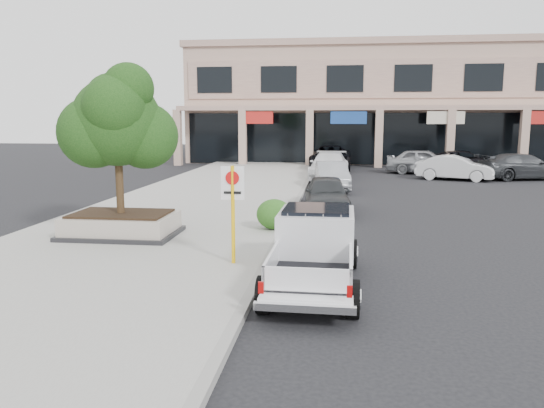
% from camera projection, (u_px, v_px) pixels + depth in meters
% --- Properties ---
extents(ground, '(120.00, 120.00, 0.00)m').
position_uv_depth(ground, '(331.00, 269.00, 12.50)').
color(ground, black).
rests_on(ground, ground).
extents(sidewalk, '(8.00, 52.00, 0.15)m').
position_uv_depth(sidewalk, '(180.00, 216.00, 19.04)').
color(sidewalk, gray).
rests_on(sidewalk, ground).
extents(curb, '(0.20, 52.00, 0.15)m').
position_uv_depth(curb, '(289.00, 218.00, 18.56)').
color(curb, gray).
rests_on(curb, ground).
extents(strip_mall, '(40.55, 12.43, 9.50)m').
position_uv_depth(strip_mall, '(435.00, 104.00, 44.00)').
color(strip_mall, tan).
rests_on(strip_mall, ground).
extents(planter, '(3.20, 2.20, 0.68)m').
position_uv_depth(planter, '(121.00, 224.00, 15.40)').
color(planter, black).
rests_on(planter, sidewalk).
extents(planter_tree, '(2.90, 2.55, 4.00)m').
position_uv_depth(planter_tree, '(123.00, 122.00, 15.07)').
color(planter_tree, black).
rests_on(planter_tree, planter).
extents(no_parking_sign, '(0.55, 0.09, 2.30)m').
position_uv_depth(no_parking_sign, '(233.00, 201.00, 12.27)').
color(no_parking_sign, yellow).
rests_on(no_parking_sign, sidewalk).
extents(hedge, '(1.10, 0.99, 0.93)m').
position_uv_depth(hedge, '(274.00, 214.00, 16.26)').
color(hedge, '#204D16').
rests_on(hedge, sidewalk).
extents(pickup_truck, '(1.92, 5.00, 1.56)m').
position_uv_depth(pickup_truck, '(314.00, 251.00, 11.07)').
color(pickup_truck, silver).
rests_on(pickup_truck, ground).
extents(curb_car_a, '(1.92, 4.15, 1.38)m').
position_uv_depth(curb_car_a, '(327.00, 194.00, 20.13)').
color(curb_car_a, '#292C2E').
rests_on(curb_car_a, ground).
extents(curb_car_b, '(1.92, 4.38, 1.40)m').
position_uv_depth(curb_car_b, '(332.00, 176.00, 26.40)').
color(curb_car_b, '#9EA0A5').
rests_on(curb_car_b, ground).
extents(curb_car_c, '(2.40, 5.46, 1.56)m').
position_uv_depth(curb_car_c, '(329.00, 166.00, 31.25)').
color(curb_car_c, silver).
rests_on(curb_car_c, ground).
extents(curb_car_d, '(2.89, 6.02, 1.66)m').
position_uv_depth(curb_car_d, '(331.00, 158.00, 37.09)').
color(curb_car_d, black).
rests_on(curb_car_d, ground).
extents(lot_car_a, '(3.99, 1.81, 1.33)m').
position_uv_depth(lot_car_a, '(462.00, 167.00, 31.86)').
color(lot_car_a, '#989AA0').
rests_on(lot_car_a, ground).
extents(lot_car_b, '(4.57, 2.71, 1.42)m').
position_uv_depth(lot_car_b, '(455.00, 168.00, 30.59)').
color(lot_car_b, silver).
rests_on(lot_car_b, ground).
extents(lot_car_c, '(5.61, 3.39, 1.52)m').
position_uv_depth(lot_car_c, '(523.00, 167.00, 30.87)').
color(lot_car_c, '#2B2D30').
rests_on(lot_car_c, ground).
extents(lot_car_d, '(5.44, 3.04, 1.44)m').
position_uv_depth(lot_car_d, '(466.00, 161.00, 35.05)').
color(lot_car_d, black).
rests_on(lot_car_d, ground).
extents(lot_car_e, '(5.06, 2.91, 1.62)m').
position_uv_depth(lot_car_e, '(424.00, 161.00, 33.98)').
color(lot_car_e, gray).
rests_on(lot_car_e, ground).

